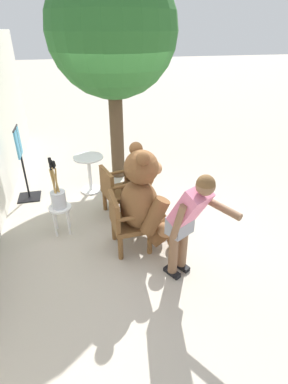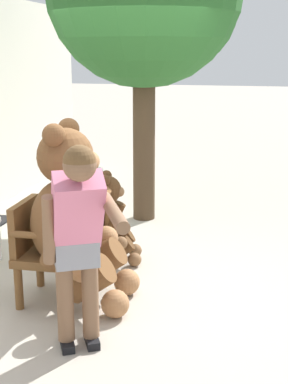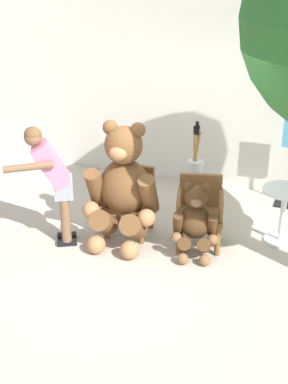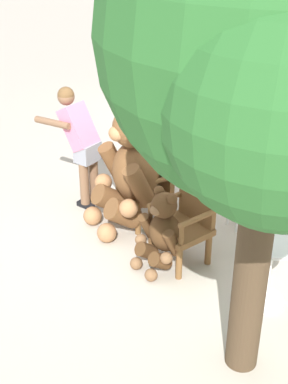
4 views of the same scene
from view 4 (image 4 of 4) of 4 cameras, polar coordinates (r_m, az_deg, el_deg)
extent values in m
plane|color=#B2A899|center=(6.16, -1.44, -5.87)|extent=(60.00, 60.00, 0.00)
cube|color=brown|center=(6.44, 0.09, 0.03)|extent=(0.59, 0.55, 0.07)
cylinder|color=brown|center=(6.64, -2.44, -1.19)|extent=(0.07, 0.07, 0.37)
cylinder|color=brown|center=(6.29, -0.65, -3.04)|extent=(0.07, 0.07, 0.37)
cylinder|color=brown|center=(6.81, 0.77, -0.38)|extent=(0.07, 0.07, 0.37)
cylinder|color=brown|center=(6.46, 2.68, -2.14)|extent=(0.07, 0.07, 0.37)
cube|color=brown|center=(6.42, 1.91, 2.40)|extent=(0.52, 0.09, 0.42)
cylinder|color=brown|center=(6.52, -0.92, 2.93)|extent=(0.08, 0.48, 0.06)
cylinder|color=brown|center=(6.49, -2.58, 1.69)|extent=(0.05, 0.05, 0.22)
cylinder|color=brown|center=(6.12, 1.16, 1.13)|extent=(0.08, 0.48, 0.06)
cylinder|color=brown|center=(6.09, -0.59, -0.21)|extent=(0.05, 0.05, 0.22)
cube|color=brown|center=(5.73, 3.89, -4.00)|extent=(0.67, 0.64, 0.07)
cylinder|color=brown|center=(5.88, 0.79, -5.54)|extent=(0.07, 0.07, 0.37)
cylinder|color=brown|center=(5.59, 3.75, -7.62)|extent=(0.07, 0.07, 0.37)
cylinder|color=brown|center=(6.11, 3.88, -4.17)|extent=(0.07, 0.07, 0.37)
cylinder|color=brown|center=(5.83, 6.88, -6.08)|extent=(0.07, 0.07, 0.37)
cube|color=brown|center=(5.73, 5.70, -1.17)|extent=(0.52, 0.18, 0.42)
cylinder|color=brown|center=(5.76, 2.34, -0.81)|extent=(0.17, 0.48, 0.06)
cylinder|color=brown|center=(5.69, 0.69, -2.41)|extent=(0.05, 0.05, 0.22)
cylinder|color=brown|center=(5.44, 5.72, -2.85)|extent=(0.17, 0.48, 0.06)
cylinder|color=brown|center=(5.37, 4.02, -4.58)|extent=(0.05, 0.05, 0.22)
ellipsoid|color=brown|center=(6.26, -0.91, 2.19)|extent=(0.66, 0.56, 0.72)
sphere|color=brown|center=(6.01, -1.27, 6.87)|extent=(0.46, 0.46, 0.46)
ellipsoid|color=#A47148|center=(5.95, -2.96, 6.23)|extent=(0.23, 0.18, 0.17)
sphere|color=black|center=(5.95, -2.96, 6.34)|extent=(0.07, 0.07, 0.07)
sphere|color=brown|center=(6.10, -1.80, 9.14)|extent=(0.18, 0.18, 0.18)
sphere|color=brown|center=(5.81, -0.31, 8.14)|extent=(0.18, 0.18, 0.18)
cylinder|color=brown|center=(6.49, -3.20, 3.15)|extent=(0.23, 0.41, 0.55)
sphere|color=#A47148|center=(6.56, -4.36, 1.05)|extent=(0.22, 0.22, 0.22)
cylinder|color=brown|center=(5.94, -0.50, 0.66)|extent=(0.23, 0.41, 0.55)
sphere|color=#A47148|center=(5.99, -1.66, -1.75)|extent=(0.22, 0.22, 0.22)
cylinder|color=brown|center=(6.50, -3.74, -0.72)|extent=(0.29, 0.46, 0.43)
sphere|color=#A47148|center=(6.54, -5.50, -2.55)|extent=(0.23, 0.23, 0.23)
cylinder|color=brown|center=(6.19, -2.29, -2.28)|extent=(0.29, 0.46, 0.43)
sphere|color=#A47148|center=(6.21, -4.00, -4.36)|extent=(0.23, 0.23, 0.23)
ellipsoid|color=#4C3019|center=(5.65, 2.28, -4.29)|extent=(0.44, 0.40, 0.43)
sphere|color=#4C3019|center=(5.46, 2.17, -1.42)|extent=(0.28, 0.28, 0.28)
ellipsoid|color=brown|center=(5.41, 1.21, -1.99)|extent=(0.15, 0.13, 0.10)
sphere|color=black|center=(5.40, 1.21, -1.93)|extent=(0.04, 0.04, 0.04)
sphere|color=#4C3019|center=(5.48, 1.62, 0.11)|extent=(0.11, 0.11, 0.11)
sphere|color=#4C3019|center=(5.34, 3.02, -0.73)|extent=(0.11, 0.11, 0.11)
cylinder|color=#4C3019|center=(5.74, 0.42, -3.66)|extent=(0.18, 0.26, 0.33)
sphere|color=brown|center=(5.78, -0.32, -5.11)|extent=(0.13, 0.13, 0.13)
cylinder|color=#4C3019|center=(5.48, 3.06, -5.45)|extent=(0.18, 0.26, 0.33)
sphere|color=brown|center=(5.51, 2.39, -7.05)|extent=(0.13, 0.13, 0.13)
cylinder|color=#4C3019|center=(5.77, 0.27, -6.28)|extent=(0.22, 0.30, 0.25)
sphere|color=brown|center=(5.78, -0.83, -7.63)|extent=(0.14, 0.14, 0.14)
cylinder|color=#4C3019|center=(5.62, 1.74, -7.35)|extent=(0.22, 0.30, 0.25)
sphere|color=brown|center=(5.62, 0.75, -8.84)|extent=(0.14, 0.14, 0.14)
cube|color=black|center=(7.06, -5.25, -0.81)|extent=(0.25, 0.20, 0.06)
cylinder|color=brown|center=(6.85, -5.41, 2.39)|extent=(0.12, 0.12, 0.82)
cube|color=black|center=(6.95, -6.23, -1.39)|extent=(0.25, 0.20, 0.06)
cylinder|color=brown|center=(6.74, -6.43, 1.85)|extent=(0.12, 0.12, 0.82)
cube|color=gray|center=(6.68, -6.04, 4.27)|extent=(0.34, 0.37, 0.24)
cube|color=pink|center=(6.64, -7.00, 6.96)|extent=(0.53, 0.49, 0.57)
sphere|color=brown|center=(6.64, -8.32, 10.02)|extent=(0.21, 0.21, 0.21)
sphere|color=brown|center=(6.63, -8.33, 10.19)|extent=(0.21, 0.21, 0.21)
cylinder|color=brown|center=(6.66, -9.73, 7.30)|extent=(0.53, 0.35, 0.12)
cylinder|color=brown|center=(6.81, -5.85, 6.51)|extent=(0.22, 0.17, 0.51)
cylinder|color=white|center=(6.40, 10.34, -0.24)|extent=(0.34, 0.34, 0.03)
cylinder|color=white|center=(6.50, 11.38, -2.23)|extent=(0.04, 0.04, 0.43)
cylinder|color=white|center=(6.63, 10.42, -1.43)|extent=(0.04, 0.04, 0.43)
cylinder|color=white|center=(6.40, 9.91, -2.61)|extent=(0.04, 0.04, 0.43)
cylinder|color=white|center=(6.53, 8.97, -1.80)|extent=(0.04, 0.04, 0.43)
cylinder|color=silver|center=(6.33, 10.46, 0.91)|extent=(0.22, 0.22, 0.26)
cylinder|color=tan|center=(6.27, 10.70, 2.91)|extent=(0.08, 0.08, 0.56)
cylinder|color=black|center=(6.14, 10.97, 5.58)|extent=(0.05, 0.05, 0.09)
cylinder|color=tan|center=(6.23, 10.44, 2.99)|extent=(0.07, 0.09, 0.60)
cylinder|color=black|center=(6.10, 10.72, 5.87)|extent=(0.05, 0.05, 0.09)
cylinder|color=tan|center=(6.23, 10.92, 2.96)|extent=(0.11, 0.05, 0.60)
cylinder|color=black|center=(6.10, 11.21, 5.86)|extent=(0.05, 0.05, 0.09)
cylinder|color=tan|center=(6.23, 10.66, 2.73)|extent=(0.04, 0.07, 0.56)
cylinder|color=black|center=(6.10, 10.93, 5.43)|extent=(0.05, 0.05, 0.08)
cylinder|color=tan|center=(6.24, 10.90, 3.22)|extent=(0.10, 0.04, 0.65)
cylinder|color=black|center=(6.10, 11.21, 6.32)|extent=(0.05, 0.05, 0.09)
cylinder|color=white|center=(5.12, 13.43, -5.17)|extent=(0.56, 0.56, 0.03)
cylinder|color=white|center=(5.32, 13.00, -8.39)|extent=(0.07, 0.07, 0.69)
cylinder|color=white|center=(5.53, 12.62, -11.13)|extent=(0.40, 0.40, 0.03)
cylinder|color=#473523|center=(4.21, 11.52, -6.96)|extent=(0.27, 0.27, 2.16)
sphere|color=#286028|center=(3.52, 14.31, 16.43)|extent=(2.31, 2.31, 2.31)
sphere|color=#286028|center=(2.93, 15.13, 9.24)|extent=(1.39, 1.39, 1.39)
camera|label=1|loc=(9.12, -5.82, 24.53)|focal=28.00mm
camera|label=2|loc=(9.19, -21.64, 17.87)|focal=50.00mm
camera|label=3|loc=(4.39, -74.92, 6.39)|focal=50.00mm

